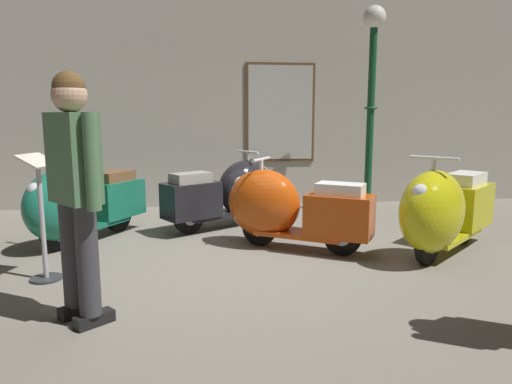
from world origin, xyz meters
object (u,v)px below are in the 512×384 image
Objects in this scene: scooter_1 at (230,193)px; lamppost at (371,91)px; info_stanchion at (43,228)px; scooter_0 at (78,204)px; visitor_0 at (75,182)px; scooter_3 at (443,211)px; scooter_2 at (286,208)px.

scooter_1 is 2.64m from lamppost.
info_stanchion is (-3.97, -2.54, -1.36)m from lamppost.
lamppost is at bearing 140.49° from scooter_0.
lamppost is 1.72× the size of visitor_0.
visitor_0 is (-3.38, -1.17, 0.53)m from scooter_3.
lamppost is (1.62, 1.79, 1.38)m from scooter_2.
visitor_0 is 1.21m from info_stanchion.
scooter_2 reaches higher than scooter_1.
info_stanchion reaches higher than scooter_1.
scooter_2 is 0.99× the size of scooter_3.
info_stanchion is (-0.00, -1.23, 0.02)m from scooter_0.
scooter_2 is 1.65m from scooter_3.
scooter_3 is at bearing 3.43° from info_stanchion.
scooter_0 is 4.05m from scooter_3.
scooter_0 is 0.55× the size of lamppost.
scooter_0 is 2.40m from scooter_2.
scooter_3 is 2.67m from lamppost.
lamppost is 4.90m from info_stanchion.
scooter_1 is at bearing -163.16° from lamppost.
lamppost is (2.16, 0.65, 1.38)m from scooter_1.
scooter_3 is at bearing -166.86° from scooter_2.
lamppost is at bearing -100.97° from scooter_2.
visitor_0 is (-1.81, -1.68, 0.57)m from scooter_2.
scooter_0 is at bearing -54.92° from scooter_3.
info_stanchion is (-3.92, -0.24, -0.01)m from scooter_3.
scooter_1 is at bearing 142.13° from scooter_0.
visitor_0 is at bearing -21.64° from scooter_3.
scooter_1 is 2.68m from scooter_3.
scooter_0 is 1.01× the size of scooter_2.
scooter_3 is at bearing 108.04° from scooter_0.
info_stanchion is at bearing -147.41° from lamppost.
scooter_1 is 0.98× the size of scooter_3.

